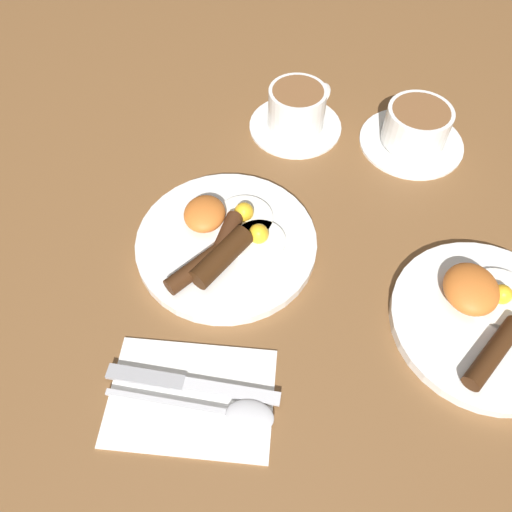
% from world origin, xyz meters
% --- Properties ---
extents(ground_plane, '(3.00, 3.00, 0.00)m').
position_xyz_m(ground_plane, '(0.00, 0.00, 0.00)').
color(ground_plane, brown).
extents(breakfast_plate_near, '(0.24, 0.24, 0.04)m').
position_xyz_m(breakfast_plate_near, '(0.00, -0.00, 0.01)').
color(breakfast_plate_near, white).
rests_on(breakfast_plate_near, ground_plane).
extents(breakfast_plate_far, '(0.23, 0.23, 0.05)m').
position_xyz_m(breakfast_plate_far, '(0.08, 0.33, 0.01)').
color(breakfast_plate_far, white).
rests_on(breakfast_plate_far, ground_plane).
extents(teacup_near, '(0.15, 0.15, 0.07)m').
position_xyz_m(teacup_near, '(-0.25, 0.08, 0.03)').
color(teacup_near, white).
rests_on(teacup_near, ground_plane).
extents(teacup_far, '(0.16, 0.16, 0.06)m').
position_xyz_m(teacup_far, '(-0.23, 0.26, 0.03)').
color(teacup_far, white).
rests_on(teacup_far, ground_plane).
extents(napkin, '(0.13, 0.18, 0.01)m').
position_xyz_m(napkin, '(0.21, -0.01, 0.00)').
color(napkin, white).
rests_on(napkin, ground_plane).
extents(knife, '(0.03, 0.20, 0.01)m').
position_xyz_m(knife, '(0.20, -0.02, 0.01)').
color(knife, silver).
rests_on(knife, napkin).
extents(spoon, '(0.04, 0.19, 0.01)m').
position_xyz_m(spoon, '(0.23, 0.04, 0.01)').
color(spoon, silver).
rests_on(spoon, napkin).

